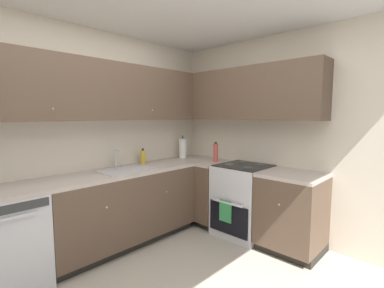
{
  "coord_description": "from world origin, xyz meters",
  "views": [
    {
      "loc": [
        -1.29,
        -1.44,
        1.52
      ],
      "look_at": [
        1.0,
        0.74,
        1.19
      ],
      "focal_mm": 25.53,
      "sensor_mm": 36.0,
      "label": 1
    }
  ],
  "objects_px": {
    "dishwasher": "(4,243)",
    "oil_bottle": "(216,153)",
    "oven_range": "(243,199)",
    "soap_bottle": "(143,157)",
    "paper_towel_roll": "(183,148)"
  },
  "relations": [
    {
      "from": "soap_bottle",
      "to": "paper_towel_roll",
      "type": "relative_size",
      "value": 0.59
    },
    {
      "from": "oven_range",
      "to": "soap_bottle",
      "type": "height_order",
      "value": "soap_bottle"
    },
    {
      "from": "oven_range",
      "to": "oil_bottle",
      "type": "xyz_separation_m",
      "value": [
        -0.02,
        0.44,
        0.56
      ]
    },
    {
      "from": "oil_bottle",
      "to": "dishwasher",
      "type": "bearing_deg",
      "value": 169.88
    },
    {
      "from": "dishwasher",
      "to": "soap_bottle",
      "type": "relative_size",
      "value": 4.18
    },
    {
      "from": "dishwasher",
      "to": "oven_range",
      "type": "xyz_separation_m",
      "value": [
        2.39,
        -0.87,
        0.02
      ]
    },
    {
      "from": "oven_range",
      "to": "soap_bottle",
      "type": "bearing_deg",
      "value": 126.86
    },
    {
      "from": "dishwasher",
      "to": "soap_bottle",
      "type": "distance_m",
      "value": 1.71
    },
    {
      "from": "oven_range",
      "to": "soap_bottle",
      "type": "xyz_separation_m",
      "value": [
        -0.79,
        1.05,
        0.52
      ]
    },
    {
      "from": "dishwasher",
      "to": "oil_bottle",
      "type": "bearing_deg",
      "value": -10.12
    },
    {
      "from": "dishwasher",
      "to": "oil_bottle",
      "type": "height_order",
      "value": "oil_bottle"
    },
    {
      "from": "paper_towel_roll",
      "to": "oil_bottle",
      "type": "relative_size",
      "value": 1.26
    },
    {
      "from": "oven_range",
      "to": "oil_bottle",
      "type": "bearing_deg",
      "value": 92.37
    },
    {
      "from": "oven_range",
      "to": "paper_towel_roll",
      "type": "relative_size",
      "value": 2.99
    },
    {
      "from": "oven_range",
      "to": "soap_bottle",
      "type": "relative_size",
      "value": 5.09
    }
  ]
}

